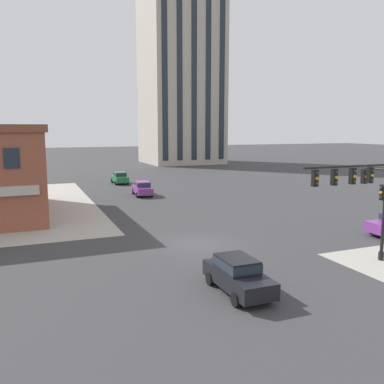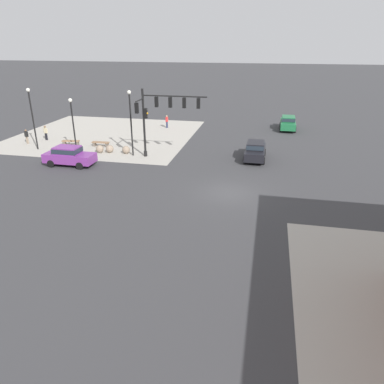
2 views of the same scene
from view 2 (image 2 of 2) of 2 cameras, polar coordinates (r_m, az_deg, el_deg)
ground_plane at (r=26.40m, az=5.76°, el=-0.12°), size 320.00×320.00×0.00m
sidewalk_corner_slab at (r=44.05m, az=-13.35°, el=8.76°), size 20.00×19.00×0.02m
traffic_signal_main at (r=33.38m, az=-5.28°, el=12.38°), size 6.00×2.09×6.25m
bollard_sphere_curb_a at (r=36.03m, az=-10.32°, el=6.55°), size 0.74×0.74×0.74m
bollard_sphere_curb_b at (r=36.68m, az=-12.80°, el=6.64°), size 0.74×0.74×0.74m
bollard_sphere_curb_c at (r=36.87m, az=-14.29°, el=6.59°), size 0.74×0.74×0.74m
bench_near_signal at (r=39.07m, az=-14.16°, el=7.42°), size 1.80×0.49×0.49m
bench_mid_block at (r=40.48m, az=-18.51°, el=7.46°), size 1.85×0.71×0.49m
pedestrian_near_bench at (r=43.38m, az=-22.02°, el=8.74°), size 0.54×0.26×1.60m
pedestrian_at_curb at (r=46.29m, az=-3.98°, el=11.10°), size 0.26×0.54×1.57m
pedestrian_walking_east at (r=42.53m, az=-24.56°, el=8.05°), size 0.54×0.27×1.55m
street_lamp_corner_near at (r=34.48m, az=-9.62°, el=11.66°), size 0.36×0.36×6.07m
street_lamp_mid_sidewalk at (r=37.23m, az=-18.26°, el=10.89°), size 0.36×0.36×5.17m
street_lamp_corner_far at (r=39.37m, az=-23.87°, el=11.38°), size 0.36×0.36×6.01m
car_main_northbound_near at (r=46.60m, az=14.86°, el=10.53°), size 1.94×4.43×1.68m
car_main_southbound_near at (r=33.61m, az=-18.78°, el=5.49°), size 4.43×1.95×1.68m
car_cross_westbound at (r=33.96m, az=9.91°, el=6.55°), size 1.91×4.41×1.68m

